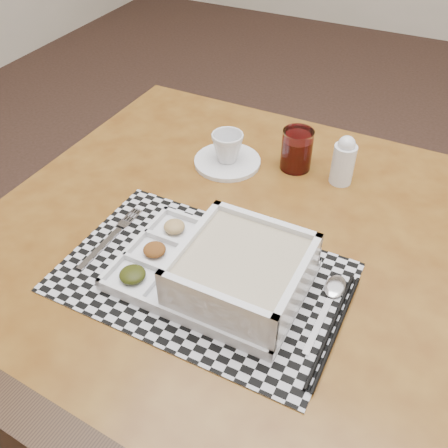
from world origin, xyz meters
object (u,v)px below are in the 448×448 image
(cup, at_px, (227,147))
(dining_table, at_px, (232,265))
(juice_glass, at_px, (297,151))
(creamer_bottle, at_px, (344,161))
(serving_tray, at_px, (233,274))

(cup, bearing_deg, dining_table, -85.12)
(dining_table, distance_m, juice_glass, 0.30)
(dining_table, height_order, juice_glass, juice_glass)
(dining_table, height_order, cup, cup)
(cup, distance_m, creamer_bottle, 0.25)
(creamer_bottle, bearing_deg, juice_glass, 175.82)
(dining_table, relative_size, creamer_bottle, 8.76)
(serving_tray, height_order, juice_glass, serving_tray)
(dining_table, bearing_deg, cup, 117.98)
(dining_table, height_order, creamer_bottle, creamer_bottle)
(juice_glass, bearing_deg, creamer_bottle, -4.18)
(dining_table, relative_size, cup, 13.73)
(juice_glass, bearing_deg, dining_table, -95.51)
(dining_table, distance_m, cup, 0.27)
(cup, distance_m, juice_glass, 0.15)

